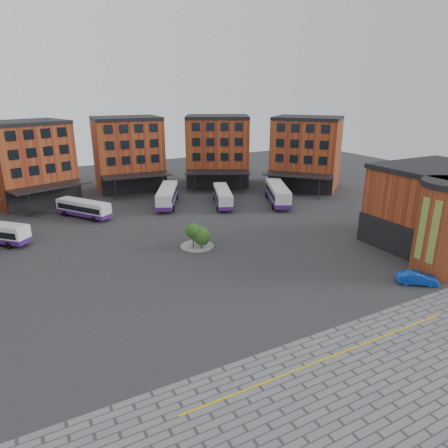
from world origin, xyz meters
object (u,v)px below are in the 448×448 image
bus_e (223,196)px  blue_car (417,278)px  bus_c (83,208)px  bus_d (167,196)px  bus_f (278,193)px  tree_island (199,235)px

bus_e → blue_car: bus_e is taller
bus_c → bus_d: 14.46m
bus_c → bus_d: (14.45, 0.29, 0.28)m
bus_e → bus_f: size_ratio=0.89×
bus_e → blue_car: size_ratio=2.64×
bus_c → blue_car: 49.32m
bus_d → bus_e: size_ratio=1.07×
bus_f → bus_e: bearing=-175.2°
bus_c → bus_d: bus_d is taller
bus_e → bus_f: 10.04m
bus_c → bus_e: 23.62m
blue_car → tree_island: bearing=75.9°
bus_c → blue_car: bus_c is taller
bus_e → bus_c: bearing=-168.7°
tree_island → bus_c: size_ratio=0.46×
tree_island → bus_c: (-11.14, 20.61, -0.20)m
bus_d → bus_f: bus_f is taller
blue_car → bus_f: bearing=28.4°
bus_c → bus_d: bearing=-33.3°
bus_e → bus_f: bearing=0.6°
tree_island → bus_e: 20.40m
bus_c → bus_f: size_ratio=0.77×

